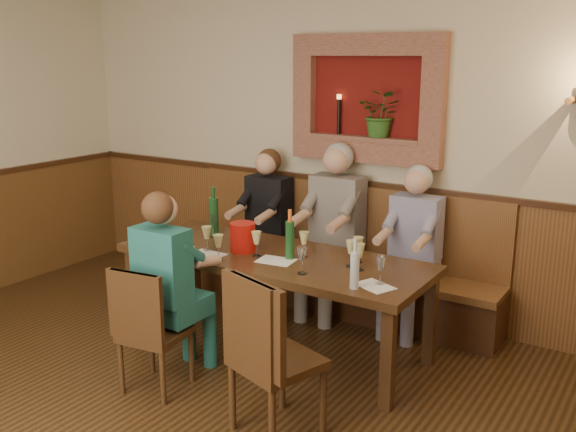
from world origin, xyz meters
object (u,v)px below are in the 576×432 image
(spittoon_bucket, at_px, (243,237))
(water_bottle, at_px, (355,269))
(dining_table, at_px, (273,264))
(wine_bottle_green_b, at_px, (214,216))
(chair_near_left, at_px, (155,354))
(chair_near_right, at_px, (275,388))
(bench, at_px, (333,273))
(wine_bottle_green_a, at_px, (290,239))
(person_bench_left, at_px, (264,238))
(person_bench_right, at_px, (410,265))
(person_bench_mid, at_px, (331,245))
(person_chair_front, at_px, (173,303))

(spittoon_bucket, relative_size, water_bottle, 0.67)
(dining_table, height_order, wine_bottle_green_b, wine_bottle_green_b)
(chair_near_left, distance_m, chair_near_right, 0.97)
(bench, distance_m, water_bottle, 1.62)
(bench, distance_m, chair_near_left, 1.95)
(spittoon_bucket, distance_m, wine_bottle_green_a, 0.41)
(water_bottle, bearing_deg, person_bench_left, 142.74)
(person_bench_right, bearing_deg, person_bench_mid, -179.69)
(spittoon_bucket, bearing_deg, person_bench_left, 115.92)
(person_bench_right, xyz_separation_m, wine_bottle_green_a, (-0.60, -0.86, 0.34))
(chair_near_left, height_order, chair_near_right, chair_near_right)
(bench, height_order, spittoon_bucket, bench)
(person_chair_front, xyz_separation_m, spittoon_bucket, (0.07, 0.72, 0.31))
(chair_near_right, bearing_deg, person_bench_left, 144.04)
(wine_bottle_green_a, relative_size, wine_bottle_green_b, 0.90)
(chair_near_right, relative_size, water_bottle, 3.08)
(person_bench_left, xyz_separation_m, wine_bottle_green_b, (-0.02, -0.68, 0.35))
(person_bench_left, relative_size, person_chair_front, 1.02)
(spittoon_bucket, bearing_deg, water_bottle, -13.51)
(chair_near_left, xyz_separation_m, person_bench_left, (-0.37, 1.82, 0.31))
(dining_table, height_order, chair_near_right, chair_near_right)
(dining_table, relative_size, person_bench_right, 1.75)
(person_bench_right, bearing_deg, spittoon_bucket, -138.20)
(dining_table, relative_size, bench, 0.80)
(person_bench_mid, relative_size, wine_bottle_green_a, 4.01)
(wine_bottle_green_a, height_order, water_bottle, wine_bottle_green_a)
(spittoon_bucket, bearing_deg, wine_bottle_green_a, 4.56)
(dining_table, height_order, person_chair_front, person_chair_front)
(bench, height_order, person_chair_front, person_chair_front)
(person_bench_mid, xyz_separation_m, person_chair_front, (-0.35, -1.62, -0.06))
(wine_bottle_green_b, bearing_deg, water_bottle, -17.26)
(bench, relative_size, person_bench_mid, 2.01)
(chair_near_left, bearing_deg, person_chair_front, 82.73)
(spittoon_bucket, distance_m, water_bottle, 1.12)
(dining_table, height_order, chair_near_left, chair_near_left)
(wine_bottle_green_a, bearing_deg, chair_near_right, -62.16)
(water_bottle, bearing_deg, person_bench_mid, 124.91)
(person_bench_right, xyz_separation_m, water_bottle, (0.08, -1.16, 0.32))
(bench, relative_size, person_bench_right, 2.19)
(bench, xyz_separation_m, person_bench_left, (-0.68, -0.10, 0.24))
(person_bench_mid, xyz_separation_m, person_bench_right, (0.72, 0.00, -0.06))
(dining_table, bearing_deg, wine_bottle_green_a, -8.58)
(dining_table, distance_m, bench, 1.01)
(person_bench_mid, bearing_deg, person_bench_right, 0.31)
(dining_table, xyz_separation_m, wine_bottle_green_b, (-0.70, 0.16, 0.25))
(spittoon_bucket, bearing_deg, person_chair_front, -95.18)
(person_bench_left, bearing_deg, bench, 8.77)
(person_bench_mid, bearing_deg, chair_near_right, -70.89)
(dining_table, xyz_separation_m, chair_near_right, (0.67, -0.98, -0.38))
(bench, relative_size, chair_near_right, 2.94)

